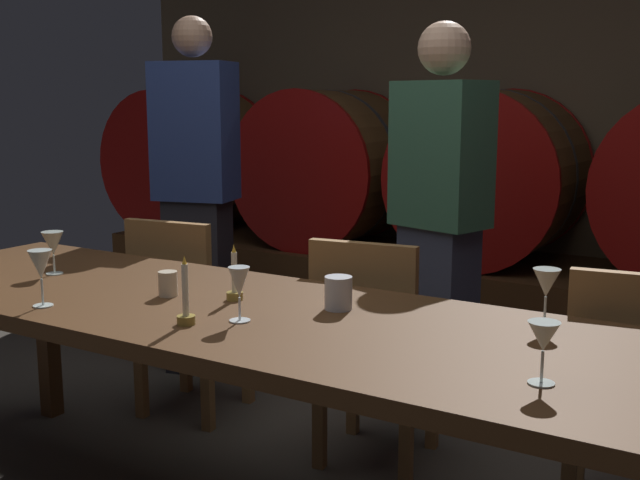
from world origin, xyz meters
The scene contains 20 objects.
back_wall centered at (0.00, 3.09, 1.36)m, with size 5.64×0.24×2.72m, color brown.
barrel_shelf centered at (0.00, 2.54, 0.23)m, with size 5.07×0.90×0.46m, color #4C2D16.
wine_barrel_far_left centered at (-2.20, 2.54, 0.94)m, with size 0.98×0.76×0.98m.
wine_barrel_left centered at (-1.07, 2.54, 0.94)m, with size 0.98×0.76×0.98m.
wine_barrel_center centered at (-0.01, 2.54, 0.94)m, with size 0.98×0.76×0.98m.
dining_table centered at (0.15, 0.10, 0.70)m, with size 2.96×0.84×0.76m.
chair_left centered at (-0.73, 0.76, 0.49)m, with size 0.45×0.45×0.88m.
chair_center centered at (0.18, 0.76, 0.49)m, with size 0.45×0.45×0.88m.
chair_right centered at (1.10, 0.74, 0.49)m, with size 0.45×0.45×0.88m.
guest_left centered at (-1.06, 1.25, 0.90)m, with size 0.43×0.33×1.76m.
guest_center centered at (0.20, 1.32, 0.87)m, with size 0.43×0.34×1.68m.
candle_left centered at (0.01, 0.16, 0.80)m, with size 0.05×0.05×0.18m.
candle_right centered at (0.06, -0.12, 0.81)m, with size 0.05×0.05×0.20m.
wine_glass_far_left centered at (-0.77, 0.12, 0.87)m, with size 0.08×0.08×0.15m.
wine_glass_left centered at (-0.44, -0.20, 0.88)m, with size 0.07×0.07×0.17m.
wine_glass_center_left centered at (0.16, -0.02, 0.87)m, with size 0.06×0.06×0.16m.
wine_glass_center_right centered at (0.91, 0.38, 0.88)m, with size 0.08×0.08×0.16m.
wine_glass_right centered at (1.03, -0.07, 0.86)m, with size 0.07×0.07×0.14m.
cup_left centered at (-0.20, 0.09, 0.80)m, with size 0.06×0.06×0.08m, color beige.
cup_right centered at (0.34, 0.24, 0.81)m, with size 0.08×0.08×0.10m, color silver.
Camera 1 is at (1.47, -1.73, 1.38)m, focal length 44.13 mm.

